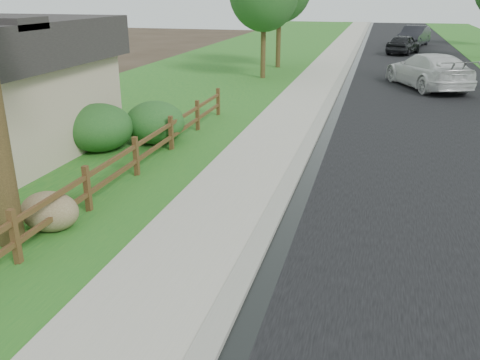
% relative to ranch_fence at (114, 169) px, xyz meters
% --- Properties ---
extents(road, '(8.00, 90.00, 0.02)m').
position_rel_ranch_fence_xyz_m(road, '(8.20, 28.60, -0.61)').
color(road, black).
rests_on(road, ground).
extents(curb, '(0.40, 90.00, 0.12)m').
position_rel_ranch_fence_xyz_m(curb, '(4.00, 28.60, -0.56)').
color(curb, gray).
rests_on(curb, ground).
extents(wet_gutter, '(0.50, 90.00, 0.00)m').
position_rel_ranch_fence_xyz_m(wet_gutter, '(4.35, 28.60, -0.60)').
color(wet_gutter, black).
rests_on(wet_gutter, road).
extents(sidewalk, '(2.20, 90.00, 0.10)m').
position_rel_ranch_fence_xyz_m(sidewalk, '(2.70, 28.60, -0.57)').
color(sidewalk, '#A7A492').
rests_on(sidewalk, ground).
extents(grass_strip, '(1.60, 90.00, 0.06)m').
position_rel_ranch_fence_xyz_m(grass_strip, '(0.80, 28.60, -0.59)').
color(grass_strip, '#1B5E1F').
rests_on(grass_strip, ground).
extents(lawn_near, '(9.00, 90.00, 0.04)m').
position_rel_ranch_fence_xyz_m(lawn_near, '(-4.40, 28.60, -0.60)').
color(lawn_near, '#1B5E1F').
rests_on(lawn_near, ground).
extents(ranch_fence, '(0.12, 16.92, 1.10)m').
position_rel_ranch_fence_xyz_m(ranch_fence, '(0.00, 0.00, 0.00)').
color(ranch_fence, '#472917').
rests_on(ranch_fence, ground).
extents(white_suv, '(4.52, 6.39, 1.72)m').
position_rel_ranch_fence_xyz_m(white_suv, '(8.36, 17.00, 0.26)').
color(white_suv, silver).
rests_on(white_suv, road).
extents(dark_car_mid, '(2.95, 4.64, 1.47)m').
position_rel_ranch_fence_xyz_m(dark_car_mid, '(7.63, 31.95, 0.14)').
color(dark_car_mid, black).
rests_on(dark_car_mid, road).
extents(dark_car_far, '(3.18, 5.53, 1.72)m').
position_rel_ranch_fence_xyz_m(dark_car_far, '(8.69, 38.22, 0.26)').
color(dark_car_far, black).
rests_on(dark_car_far, road).
extents(boulder, '(1.45, 1.24, 0.83)m').
position_rel_ranch_fence_xyz_m(boulder, '(-0.30, -2.17, -0.20)').
color(boulder, brown).
rests_on(boulder, ground).
extents(shrub_c, '(1.89, 1.89, 1.36)m').
position_rel_ranch_fence_xyz_m(shrub_c, '(-0.83, 4.28, 0.06)').
color(shrub_c, '#19471D').
rests_on(shrub_c, ground).
extents(shrub_d, '(2.42, 2.42, 1.44)m').
position_rel_ranch_fence_xyz_m(shrub_d, '(-2.17, 3.10, 0.10)').
color(shrub_d, '#19471D').
rests_on(shrub_d, ground).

